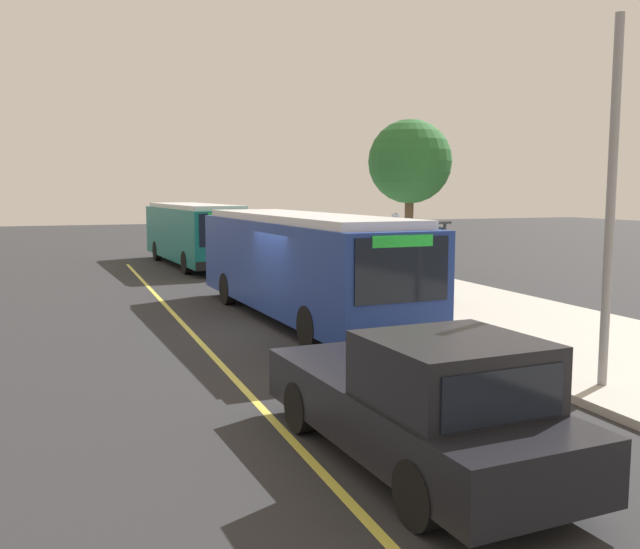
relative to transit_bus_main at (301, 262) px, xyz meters
name	(u,v)px	position (x,y,z in m)	size (l,w,h in m)	color
ground_plane	(279,330)	(1.14, -1.01, -1.62)	(120.00, 120.00, 0.00)	#2B2B2D
sidewalk_curb	(477,313)	(1.14, 4.99, -1.54)	(44.00, 6.40, 0.15)	#B7B2A8
lane_stripe_center	(194,336)	(1.14, -3.21, -1.61)	(36.00, 0.14, 0.01)	#E0D64C
transit_bus_main	(301,262)	(0.00, 0.00, 0.00)	(11.33, 3.13, 2.95)	navy
transit_bus_second	(194,232)	(-15.20, -0.22, 0.00)	(10.80, 3.24, 2.95)	#146B66
pickup_truck	(420,403)	(10.44, -1.96, -0.76)	(5.52, 2.34, 1.85)	black
bus_shelter	(409,241)	(-2.50, 4.66, 0.30)	(2.90, 1.60, 2.48)	#333338
waiting_bench	(410,280)	(-2.19, 4.56, -0.98)	(1.60, 0.48, 0.95)	brown
route_sign_post	(395,248)	(0.29, 2.76, 0.34)	(0.44, 0.08, 2.80)	#333338
pedestrian_commuter	(367,269)	(-1.93, 2.88, -0.50)	(0.24, 0.40, 1.69)	#282D47
street_tree_near_shelter	(410,162)	(-7.37, 7.21, 3.11)	(3.40, 3.40, 6.31)	brown
utility_pole	(611,204)	(8.61, 2.71, 1.73)	(0.16, 0.16, 6.40)	gray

